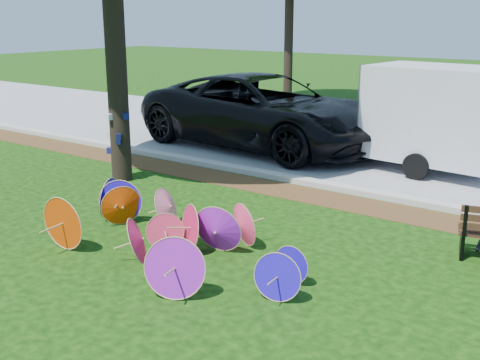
% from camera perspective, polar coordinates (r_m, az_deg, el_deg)
% --- Properties ---
extents(ground, '(90.00, 90.00, 0.00)m').
position_cam_1_polar(ground, '(9.17, -10.03, -7.64)').
color(ground, black).
rests_on(ground, ground).
extents(mulch_strip, '(90.00, 1.00, 0.01)m').
position_cam_1_polar(mulch_strip, '(12.50, 4.91, -1.12)').
color(mulch_strip, '#472D16').
rests_on(mulch_strip, ground).
extents(curb, '(90.00, 0.30, 0.12)m').
position_cam_1_polar(curb, '(13.07, 6.51, -0.18)').
color(curb, '#B7B5AD').
rests_on(curb, ground).
extents(street, '(90.00, 8.00, 0.01)m').
position_cam_1_polar(street, '(16.72, 13.61, 2.74)').
color(street, gray).
rests_on(street, ground).
extents(parasol_pile, '(4.82, 2.62, 0.87)m').
position_cam_1_polar(parasol_pile, '(9.48, -7.61, -4.31)').
color(parasol_pile, '#C73B04').
rests_on(parasol_pile, ground).
extents(black_van, '(7.40, 3.90, 1.98)m').
position_cam_1_polar(black_van, '(16.52, 2.28, 6.51)').
color(black_van, black).
rests_on(black_van, ground).
extents(cargo_trailer, '(3.20, 2.19, 2.73)m').
position_cam_1_polar(cargo_trailer, '(14.55, 18.33, 6.00)').
color(cargo_trailer, silver).
rests_on(cargo_trailer, ground).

